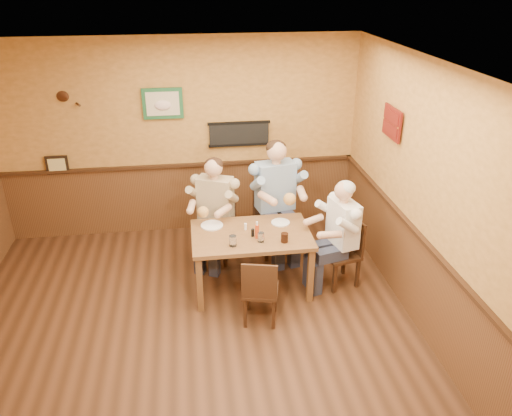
{
  "coord_description": "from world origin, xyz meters",
  "views": [
    {
      "loc": [
        0.11,
        -4.29,
        3.58
      ],
      "look_at": [
        0.83,
        0.77,
        1.1
      ],
      "focal_mm": 35.0,
      "sensor_mm": 36.0,
      "label": 1
    }
  ],
  "objects_px": {
    "chair_back_right": "(275,219)",
    "chair_near_side": "(261,288)",
    "diner_tan_shirt": "(216,215)",
    "water_glass_left": "(233,241)",
    "salt_shaker": "(246,227)",
    "chair_right_end": "(341,253)",
    "water_glass_mid": "(261,237)",
    "pepper_shaker": "(253,233)",
    "chair_back_left": "(217,229)",
    "dining_table": "(251,240)",
    "diner_blue_polo": "(275,204)",
    "hot_sauce_bottle": "(257,231)",
    "cola_tumbler": "(285,238)",
    "diner_white_elder": "(342,240)"
  },
  "relations": [
    {
      "from": "cola_tumbler",
      "to": "pepper_shaker",
      "type": "xyz_separation_m",
      "value": [
        -0.34,
        0.18,
        -0.01
      ]
    },
    {
      "from": "chair_back_right",
      "to": "water_glass_left",
      "type": "relative_size",
      "value": 8.04
    },
    {
      "from": "diner_white_elder",
      "to": "cola_tumbler",
      "type": "xyz_separation_m",
      "value": [
        -0.74,
        -0.18,
        0.19
      ]
    },
    {
      "from": "chair_near_side",
      "to": "salt_shaker",
      "type": "distance_m",
      "value": 0.84
    },
    {
      "from": "chair_back_right",
      "to": "pepper_shaker",
      "type": "height_order",
      "value": "chair_back_right"
    },
    {
      "from": "chair_near_side",
      "to": "salt_shaker",
      "type": "xyz_separation_m",
      "value": [
        -0.07,
        0.74,
        0.38
      ]
    },
    {
      "from": "diner_tan_shirt",
      "to": "chair_back_right",
      "type": "bearing_deg",
      "value": 29.27
    },
    {
      "from": "hot_sauce_bottle",
      "to": "dining_table",
      "type": "bearing_deg",
      "value": 113.71
    },
    {
      "from": "diner_tan_shirt",
      "to": "diner_white_elder",
      "type": "height_order",
      "value": "diner_tan_shirt"
    },
    {
      "from": "diner_tan_shirt",
      "to": "cola_tumbler",
      "type": "relative_size",
      "value": 11.87
    },
    {
      "from": "salt_shaker",
      "to": "cola_tumbler",
      "type": "bearing_deg",
      "value": -41.39
    },
    {
      "from": "water_glass_mid",
      "to": "pepper_shaker",
      "type": "xyz_separation_m",
      "value": [
        -0.08,
        0.14,
        -0.01
      ]
    },
    {
      "from": "diner_tan_shirt",
      "to": "diner_blue_polo",
      "type": "bearing_deg",
      "value": 29.27
    },
    {
      "from": "hot_sauce_bottle",
      "to": "diner_tan_shirt",
      "type": "bearing_deg",
      "value": 116.61
    },
    {
      "from": "diner_white_elder",
      "to": "salt_shaker",
      "type": "height_order",
      "value": "diner_white_elder"
    },
    {
      "from": "diner_tan_shirt",
      "to": "hot_sauce_bottle",
      "type": "relative_size",
      "value": 6.95
    },
    {
      "from": "cola_tumbler",
      "to": "water_glass_mid",
      "type": "bearing_deg",
      "value": 170.36
    },
    {
      "from": "chair_back_right",
      "to": "water_glass_mid",
      "type": "bearing_deg",
      "value": -119.75
    },
    {
      "from": "water_glass_mid",
      "to": "chair_near_side",
      "type": "bearing_deg",
      "value": -98.86
    },
    {
      "from": "chair_back_right",
      "to": "chair_back_left",
      "type": "bearing_deg",
      "value": 174.51
    },
    {
      "from": "water_glass_left",
      "to": "salt_shaker",
      "type": "relative_size",
      "value": 1.55
    },
    {
      "from": "chair_back_right",
      "to": "hot_sauce_bottle",
      "type": "relative_size",
      "value": 5.42
    },
    {
      "from": "diner_blue_polo",
      "to": "water_glass_left",
      "type": "bearing_deg",
      "value": -133.23
    },
    {
      "from": "diner_blue_polo",
      "to": "chair_back_right",
      "type": "bearing_deg",
      "value": 0.0
    },
    {
      "from": "water_glass_mid",
      "to": "cola_tumbler",
      "type": "height_order",
      "value": "water_glass_mid"
    },
    {
      "from": "diner_white_elder",
      "to": "hot_sauce_bottle",
      "type": "height_order",
      "value": "diner_white_elder"
    },
    {
      "from": "water_glass_left",
      "to": "hot_sauce_bottle",
      "type": "relative_size",
      "value": 0.67
    },
    {
      "from": "chair_near_side",
      "to": "water_glass_mid",
      "type": "height_order",
      "value": "water_glass_mid"
    },
    {
      "from": "pepper_shaker",
      "to": "diner_tan_shirt",
      "type": "bearing_deg",
      "value": 115.25
    },
    {
      "from": "diner_blue_polo",
      "to": "water_glass_mid",
      "type": "height_order",
      "value": "diner_blue_polo"
    },
    {
      "from": "chair_back_right",
      "to": "chair_near_side",
      "type": "xyz_separation_m",
      "value": [
        -0.41,
        -1.44,
        -0.1
      ]
    },
    {
      "from": "chair_near_side",
      "to": "salt_shaker",
      "type": "height_order",
      "value": "salt_shaker"
    },
    {
      "from": "dining_table",
      "to": "water_glass_left",
      "type": "bearing_deg",
      "value": -132.65
    },
    {
      "from": "dining_table",
      "to": "chair_back_left",
      "type": "xyz_separation_m",
      "value": [
        -0.37,
        0.72,
        -0.2
      ]
    },
    {
      "from": "hot_sauce_bottle",
      "to": "pepper_shaker",
      "type": "relative_size",
      "value": 2.01
    },
    {
      "from": "chair_back_right",
      "to": "diner_blue_polo",
      "type": "xyz_separation_m",
      "value": [
        0.0,
        0.0,
        0.22
      ]
    },
    {
      "from": "chair_back_right",
      "to": "chair_right_end",
      "type": "xyz_separation_m",
      "value": [
        0.67,
        -0.87,
        -0.07
      ]
    },
    {
      "from": "diner_tan_shirt",
      "to": "cola_tumbler",
      "type": "xyz_separation_m",
      "value": [
        0.72,
        -0.98,
        0.15
      ]
    },
    {
      "from": "chair_back_right",
      "to": "diner_tan_shirt",
      "type": "height_order",
      "value": "diner_tan_shirt"
    },
    {
      "from": "dining_table",
      "to": "diner_blue_polo",
      "type": "xyz_separation_m",
      "value": [
        0.42,
        0.8,
        0.07
      ]
    },
    {
      "from": "chair_back_right",
      "to": "hot_sauce_bottle",
      "type": "distance_m",
      "value": 1.04
    },
    {
      "from": "pepper_shaker",
      "to": "water_glass_mid",
      "type": "bearing_deg",
      "value": -61.18
    },
    {
      "from": "chair_right_end",
      "to": "water_glass_mid",
      "type": "bearing_deg",
      "value": -96.19
    },
    {
      "from": "chair_right_end",
      "to": "diner_tan_shirt",
      "type": "bearing_deg",
      "value": -132.55
    },
    {
      "from": "cola_tumbler",
      "to": "hot_sauce_bottle",
      "type": "bearing_deg",
      "value": 154.67
    },
    {
      "from": "chair_right_end",
      "to": "diner_white_elder",
      "type": "bearing_deg",
      "value": 0.0
    },
    {
      "from": "water_glass_mid",
      "to": "pepper_shaker",
      "type": "bearing_deg",
      "value": 118.82
    },
    {
      "from": "cola_tumbler",
      "to": "water_glass_left",
      "type": "bearing_deg",
      "value": -179.57
    },
    {
      "from": "chair_right_end",
      "to": "salt_shaker",
      "type": "xyz_separation_m",
      "value": [
        -1.15,
        0.17,
        0.36
      ]
    },
    {
      "from": "diner_white_elder",
      "to": "pepper_shaker",
      "type": "distance_m",
      "value": 1.1
    }
  ]
}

